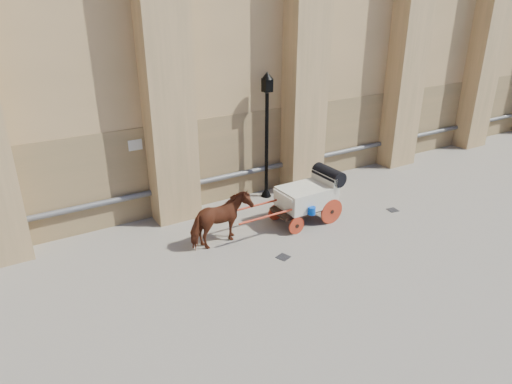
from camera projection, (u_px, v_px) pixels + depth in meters
ground at (261, 258)px, 12.51m from camera, size 90.00×90.00×0.00m
horse at (221, 221)px, 12.91m from camera, size 1.91×1.09×1.53m
carriage at (310, 194)px, 14.30m from camera, size 3.77×1.34×1.65m
street_lamp at (267, 133)px, 15.45m from camera, size 0.41×0.41×4.38m
drain_grate_near at (283, 257)px, 12.54m from camera, size 0.41×0.41×0.01m
drain_grate_far at (393, 210)px, 15.30m from camera, size 0.36×0.36×0.01m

